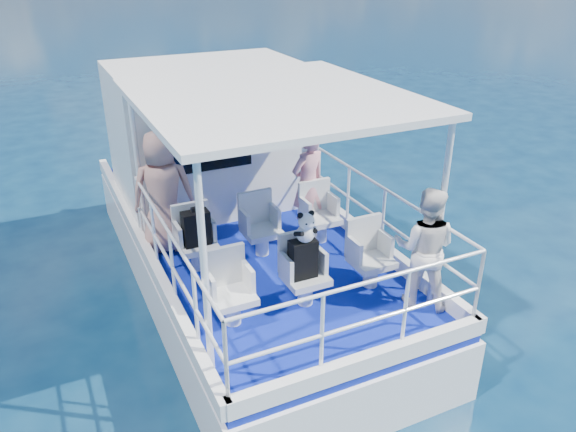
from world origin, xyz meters
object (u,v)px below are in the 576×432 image
Objects in this scene: passenger_port_fwd at (163,192)px; passenger_stbd_aft at (425,248)px; panda at (306,227)px; backpack_center at (303,259)px.

passenger_port_fwd reaches higher than passenger_stbd_aft.
passenger_stbd_aft is 1.38m from panda.
passenger_port_fwd is 2.31m from panda.
passenger_port_fwd is at bearing 118.11° from backpack_center.
passenger_port_fwd is 4.73× the size of panda.
passenger_port_fwd is at bearing -4.29° from passenger_stbd_aft.
panda is (0.02, -0.02, 0.41)m from backpack_center.
passenger_port_fwd is 3.66× the size of backpack_center.
panda is at bearing 20.49° from passenger_stbd_aft.
passenger_port_fwd reaches higher than panda.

